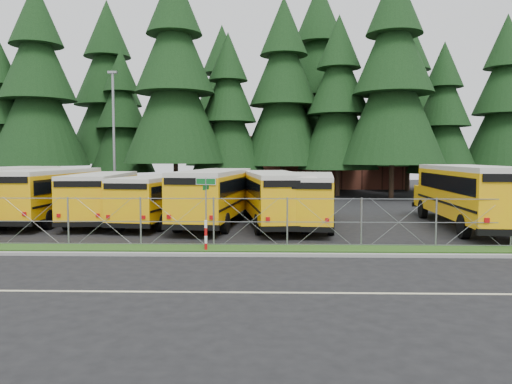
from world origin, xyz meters
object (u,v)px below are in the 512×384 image
bus_5 (273,199)px  bus_east (467,197)px  bus_0 (1,196)px  bus_3 (160,199)px  bus_2 (104,198)px  bus_6 (310,200)px  street_sign (206,198)px  striped_bollard (206,236)px  bus_4 (216,197)px  light_standard (114,133)px  bus_1 (53,195)px

bus_5 → bus_east: (9.95, -0.67, 0.18)m
bus_0 → bus_3: size_ratio=1.17×
bus_5 → bus_0: bearing=170.6°
bus_2 → bus_6: size_ratio=1.00×
street_sign → striped_bollard: size_ratio=2.34×
bus_4 → bus_0: bearing=-174.1°
bus_0 → striped_bollard: 14.55m
bus_6 → light_standard: size_ratio=1.03×
bus_0 → striped_bollard: (12.26, -7.77, -0.93)m
bus_0 → bus_east: (24.86, -1.13, 0.07)m
bus_4 → striped_bollard: bus_4 is taller
bus_2 → street_sign: (6.77, -8.07, 0.67)m
bus_east → bus_4: bearing=179.0°
bus_2 → bus_3: 3.33m
light_standard → bus_2: bearing=-75.9°
bus_east → bus_2: bearing=178.3°
bus_5 → street_sign: 7.45m
striped_bollard → light_standard: light_standard is taller
bus_1 → street_sign: bus_1 is taller
bus_1 → bus_5: size_ratio=1.04×
bus_6 → striped_bollard: bus_6 is taller
bus_1 → bus_2: bearing=-4.5°
bus_5 → bus_6: bus_5 is taller
bus_2 → bus_east: (19.40, -1.82, 0.23)m
bus_6 → bus_2: bearing=179.9°
bus_3 → bus_0: bearing=-171.0°
bus_6 → striped_bollard: (-4.59, -7.14, -0.77)m
bus_2 → light_standard: light_standard is taller
bus_1 → street_sign: (9.73, -8.33, 0.56)m
bus_4 → light_standard: 15.01m
bus_2 → light_standard: 11.62m
bus_4 → light_standard: (-9.00, 11.31, 4.03)m
bus_6 → striped_bollard: size_ratio=8.71×
bus_3 → street_sign: 8.40m
bus_1 → bus_6: 14.44m
bus_6 → light_standard: light_standard is taller
bus_5 → bus_east: bearing=-11.5°
bus_3 → bus_4: bus_4 is taller
bus_1 → bus_6: (14.36, -1.57, -0.11)m
bus_4 → bus_east: 13.08m
bus_east → bus_0: bearing=-179.0°
bus_0 → bus_east: bus_east is taller
bus_5 → street_sign: bus_5 is taller
bus_2 → bus_east: bus_east is taller
bus_3 → bus_4: bearing=1.5°
bus_1 → bus_5: 12.50m
street_sign → light_standard: light_standard is taller
bus_5 → light_standard: bearing=128.3°
bus_4 → light_standard: bearing=134.9°
bus_0 → bus_4: bus_0 is taller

